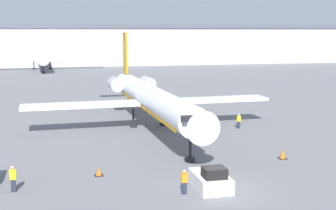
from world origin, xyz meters
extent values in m
plane|color=slate|center=(0.00, 0.00, 0.00)|extent=(600.00, 600.00, 0.00)
cube|color=#B2B2B7|center=(0.00, 120.00, 5.69)|extent=(180.00, 16.00, 11.39)
cube|color=#4C515B|center=(0.00, 120.00, 11.99)|extent=(180.00, 16.80, 1.20)
cylinder|color=silver|center=(-0.60, 20.12, 3.44)|extent=(3.72, 28.06, 2.68)
cone|color=silver|center=(-0.04, 5.07, 3.44)|extent=(2.76, 2.24, 2.68)
cube|color=black|center=(-0.07, 5.93, 3.91)|extent=(2.30, 0.78, 0.44)
cone|color=silver|center=(-1.18, 35.57, 3.44)|extent=(2.52, 3.03, 2.41)
cube|color=orange|center=(-0.60, 20.12, 2.57)|extent=(3.35, 25.25, 0.20)
cube|color=silver|center=(6.89, 21.80, 2.84)|extent=(12.51, 3.32, 0.36)
cube|color=silver|center=(-8.20, 21.24, 2.84)|extent=(12.51, 3.32, 0.36)
cylinder|color=#ADADB7|center=(1.08, 31.94, 3.77)|extent=(1.86, 3.21, 1.75)
cylinder|color=#ADADB7|center=(-3.16, 31.78, 3.77)|extent=(1.86, 3.21, 1.75)
cube|color=orange|center=(-1.20, 36.16, 7.65)|extent=(0.32, 2.21, 5.74)
cube|color=silver|center=(-1.20, 36.16, 10.52)|extent=(10.40, 2.18, 0.20)
cylinder|color=black|center=(-0.12, 7.14, 1.05)|extent=(0.24, 0.24, 2.10)
cylinder|color=black|center=(-0.12, 7.14, 0.20)|extent=(0.80, 0.80, 0.40)
cylinder|color=black|center=(-2.42, 22.05, 1.05)|extent=(0.24, 0.24, 2.10)
cylinder|color=black|center=(-2.42, 22.05, 0.20)|extent=(0.80, 0.80, 0.40)
cylinder|color=black|center=(1.06, 22.18, 1.05)|extent=(0.24, 0.24, 2.10)
cylinder|color=black|center=(1.06, 22.18, 0.20)|extent=(0.80, 0.80, 0.40)
cube|color=silver|center=(-0.56, 0.61, 0.50)|extent=(2.14, 3.65, 1.00)
cube|color=black|center=(-0.56, -0.19, 1.35)|extent=(1.50, 1.31, 0.70)
cube|color=black|center=(-0.56, 2.36, 0.35)|extent=(1.93, 0.30, 0.60)
cube|color=#232838|center=(-2.60, -0.10, 0.40)|extent=(0.32, 0.20, 0.80)
cube|color=orange|center=(-2.60, -0.10, 1.12)|extent=(0.40, 0.24, 0.63)
sphere|color=tan|center=(-2.60, -0.10, 1.55)|extent=(0.23, 0.23, 0.23)
cube|color=#232838|center=(8.79, 18.79, 0.39)|extent=(0.32, 0.20, 0.78)
cube|color=yellow|center=(8.79, 18.79, 1.09)|extent=(0.40, 0.24, 0.62)
sphere|color=tan|center=(8.79, 18.79, 1.52)|extent=(0.23, 0.23, 0.23)
cube|color=#232838|center=(-13.59, 2.92, 0.43)|extent=(0.32, 0.20, 0.86)
cube|color=yellow|center=(-13.59, 2.92, 1.21)|extent=(0.40, 0.24, 0.68)
sphere|color=tan|center=(-13.59, 2.92, 1.68)|extent=(0.25, 0.25, 0.25)
cube|color=black|center=(-7.74, 5.17, 0.02)|extent=(0.62, 0.62, 0.04)
cone|color=orange|center=(-7.74, 5.17, 0.33)|extent=(0.44, 0.44, 0.58)
cube|color=black|center=(7.74, 6.29, 0.02)|extent=(0.67, 0.67, 0.04)
cone|color=orange|center=(7.74, 6.29, 0.43)|extent=(0.48, 0.48, 0.79)
cylinder|color=white|center=(-14.51, 104.54, 3.91)|extent=(4.61, 25.09, 3.37)
cone|color=white|center=(-13.83, 90.73, 3.91)|extent=(3.50, 2.86, 3.37)
cube|color=black|center=(-13.88, 91.81, 4.50)|extent=(2.90, 0.84, 0.44)
cone|color=white|center=(-15.23, 118.86, 3.91)|extent=(3.22, 3.86, 3.04)
cube|color=#0C5999|center=(-14.51, 104.54, 2.81)|extent=(4.15, 22.58, 0.20)
cube|color=white|center=(-5.48, 106.24, 3.15)|extent=(14.99, 3.93, 0.36)
cube|color=white|center=(-23.67, 105.34, 3.15)|extent=(14.99, 3.93, 0.36)
cylinder|color=#ADADB7|center=(-12.45, 115.14, 4.33)|extent=(2.15, 3.10, 2.00)
cylinder|color=#ADADB7|center=(-17.62, 114.88, 4.33)|extent=(2.15, 3.10, 2.00)
cube|color=#0C5999|center=(-15.26, 119.60, 8.09)|extent=(0.35, 2.21, 5.00)
cube|color=white|center=(-15.26, 119.60, 10.59)|extent=(9.08, 2.25, 0.20)
cylinder|color=black|center=(-13.94, 93.08, 1.11)|extent=(0.24, 0.24, 2.22)
cylinder|color=black|center=(-13.94, 93.08, 0.20)|extent=(0.80, 0.80, 0.40)
cylinder|color=black|center=(-16.80, 106.28, 1.11)|extent=(0.24, 0.24, 2.22)
cylinder|color=black|center=(-16.80, 106.28, 0.20)|extent=(0.80, 0.80, 0.40)
cylinder|color=black|center=(-12.41, 106.50, 1.11)|extent=(0.24, 0.24, 2.22)
cylinder|color=black|center=(-12.41, 106.50, 0.20)|extent=(0.80, 0.80, 0.40)
camera|label=1|loc=(-10.45, -28.58, 10.66)|focal=50.00mm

